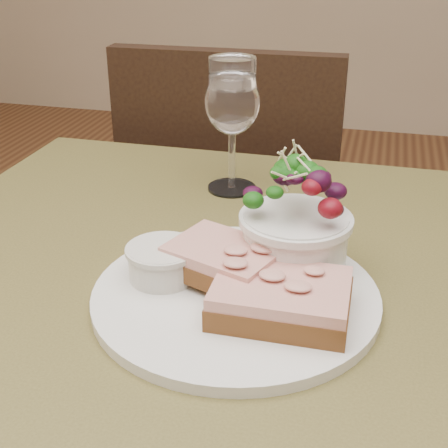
% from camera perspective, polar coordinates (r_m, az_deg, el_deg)
% --- Properties ---
extents(cafe_table, '(0.80, 0.80, 0.75)m').
position_cam_1_polar(cafe_table, '(0.74, -0.79, -11.68)').
color(cafe_table, '#4B4620').
rests_on(cafe_table, ground).
extents(chair_far, '(0.43, 0.43, 0.90)m').
position_cam_1_polar(chair_far, '(1.50, 1.54, -6.59)').
color(chair_far, black).
rests_on(chair_far, ground).
extents(dinner_plate, '(0.29, 0.29, 0.01)m').
position_cam_1_polar(dinner_plate, '(0.64, 1.06, -6.56)').
color(dinner_plate, white).
rests_on(dinner_plate, cafe_table).
extents(sandwich_front, '(0.13, 0.10, 0.03)m').
position_cam_1_polar(sandwich_front, '(0.60, 5.24, -6.77)').
color(sandwich_front, '#432811').
rests_on(sandwich_front, dinner_plate).
extents(sandwich_back, '(0.13, 0.12, 0.03)m').
position_cam_1_polar(sandwich_back, '(0.65, 0.01, -3.30)').
color(sandwich_back, '#432811').
rests_on(sandwich_back, dinner_plate).
extents(ramekin, '(0.07, 0.07, 0.04)m').
position_cam_1_polar(ramekin, '(0.66, -5.64, -3.36)').
color(ramekin, silver).
rests_on(ramekin, dinner_plate).
extents(salad_bowl, '(0.11, 0.11, 0.13)m').
position_cam_1_polar(salad_bowl, '(0.66, 6.60, 0.64)').
color(salad_bowl, white).
rests_on(salad_bowl, dinner_plate).
extents(garnish, '(0.05, 0.04, 0.02)m').
position_cam_1_polar(garnish, '(0.71, -2.14, -1.76)').
color(garnish, '#0A3409').
rests_on(garnish, dinner_plate).
extents(wine_glass, '(0.08, 0.08, 0.18)m').
position_cam_1_polar(wine_glass, '(0.87, 0.76, 10.74)').
color(wine_glass, white).
rests_on(wine_glass, cafe_table).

